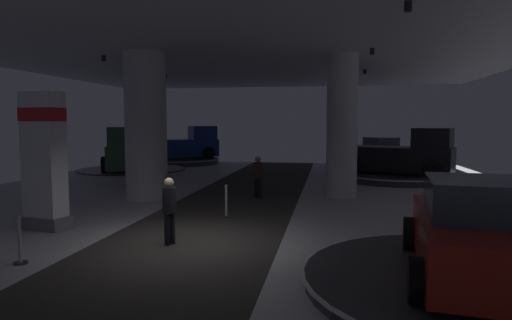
{
  "coord_description": "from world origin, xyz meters",
  "views": [
    {
      "loc": [
        3.32,
        -9.85,
        2.85
      ],
      "look_at": [
        0.42,
        7.34,
        1.4
      ],
      "focal_mm": 30.77,
      "sensor_mm": 36.0,
      "label": 1
    }
  ],
  "objects": [
    {
      "name": "ground",
      "position": [
        0.0,
        0.0,
        -0.02
      ],
      "size": [
        24.0,
        44.0,
        0.06
      ],
      "color": "silver"
    },
    {
      "name": "ceiling_with_spotlights",
      "position": [
        -0.0,
        -0.0,
        5.55
      ],
      "size": [
        24.0,
        44.0,
        0.39
      ],
      "color": "silver"
    },
    {
      "name": "column_left",
      "position": [
        -3.55,
        5.84,
        2.75
      ],
      "size": [
        1.56,
        1.56,
        5.5
      ],
      "color": "silver",
      "rests_on": "ground"
    },
    {
      "name": "column_right",
      "position": [
        3.78,
        7.42,
        2.75
      ],
      "size": [
        1.19,
        1.19,
        5.5
      ],
      "color": "silver",
      "rests_on": "ground"
    },
    {
      "name": "brand_sign_pylon",
      "position": [
        -4.25,
        0.77,
        1.92
      ],
      "size": [
        1.37,
        0.89,
        3.69
      ],
      "color": "slate",
      "rests_on": "ground"
    },
    {
      "name": "display_platform_far_left",
      "position": [
        -7.35,
        12.56,
        0.21
      ],
      "size": [
        5.79,
        5.79,
        0.38
      ],
      "color": "#B7B7BC",
      "rests_on": "ground"
    },
    {
      "name": "pickup_truck_far_left",
      "position": [
        -7.23,
        12.26,
        1.31
      ],
      "size": [
        4.09,
        5.7,
        2.3
      ],
      "color": "#2D5638",
      "rests_on": "display_platform_far_left"
    },
    {
      "name": "display_platform_deep_right",
      "position": [
        6.55,
        19.86,
        0.14
      ],
      "size": [
        5.25,
        5.25,
        0.24
      ],
      "color": "#B7B7BC",
      "rests_on": "ground"
    },
    {
      "name": "display_car_deep_right",
      "position": [
        6.56,
        19.83,
        1.01
      ],
      "size": [
        3.61,
        4.55,
        1.71
      ],
      "color": "maroon",
      "rests_on": "display_platform_deep_right"
    },
    {
      "name": "display_platform_deep_left",
      "position": [
        -7.24,
        19.93,
        0.2
      ],
      "size": [
        5.68,
        5.68,
        0.37
      ],
      "color": "#333338",
      "rests_on": "ground"
    },
    {
      "name": "pickup_truck_deep_left",
      "position": [
        -6.96,
        20.1,
        1.3
      ],
      "size": [
        5.62,
        4.61,
        2.3
      ],
      "color": "navy",
      "rests_on": "display_platform_deep_left"
    },
    {
      "name": "display_platform_far_right",
      "position": [
        6.64,
        13.01,
        0.19
      ],
      "size": [
        5.68,
        5.68,
        0.33
      ],
      "color": "#333338",
      "rests_on": "ground"
    },
    {
      "name": "pickup_truck_far_right",
      "position": [
        6.94,
        12.9,
        1.27
      ],
      "size": [
        5.7,
        4.1,
        2.3
      ],
      "color": "black",
      "rests_on": "display_platform_far_right"
    },
    {
      "name": "display_platform_near_right",
      "position": [
        5.78,
        -2.02,
        0.13
      ],
      "size": [
        5.88,
        5.88,
        0.23
      ],
      "color": "#333338",
      "rests_on": "ground"
    },
    {
      "name": "display_car_near_right",
      "position": [
        5.77,
        -2.05,
        1.0
      ],
      "size": [
        2.67,
        4.4,
        1.71
      ],
      "color": "maroon",
      "rests_on": "display_platform_near_right"
    },
    {
      "name": "visitor_walking_near",
      "position": [
        -0.38,
        -0.17,
        0.91
      ],
      "size": [
        0.32,
        0.32,
        1.59
      ],
      "color": "black",
      "rests_on": "ground"
    },
    {
      "name": "visitor_walking_far",
      "position": [
        0.61,
        6.68,
        0.91
      ],
      "size": [
        0.32,
        0.32,
        1.59
      ],
      "color": "black",
      "rests_on": "ground"
    },
    {
      "name": "stanchion_a",
      "position": [
        -2.87,
        -2.04,
        0.37
      ],
      "size": [
        0.28,
        0.28,
        1.01
      ],
      "color": "#333338",
      "rests_on": "ground"
    },
    {
      "name": "stanchion_b",
      "position": [
        0.23,
        3.01,
        0.37
      ],
      "size": [
        0.28,
        0.28,
        1.01
      ],
      "color": "#333338",
      "rests_on": "ground"
    }
  ]
}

